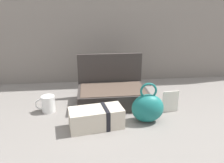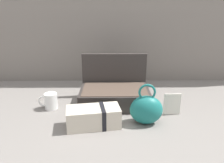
{
  "view_description": "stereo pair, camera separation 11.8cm",
  "coord_description": "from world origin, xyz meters",
  "px_view_note": "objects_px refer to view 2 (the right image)",
  "views": [
    {
      "loc": [
        -0.11,
        -1.13,
        0.58
      ],
      "look_at": [
        0.02,
        -0.02,
        0.19
      ],
      "focal_mm": 35.74,
      "sensor_mm": 36.0,
      "label": 1
    },
    {
      "loc": [
        0.01,
        -1.14,
        0.58
      ],
      "look_at": [
        0.02,
        -0.02,
        0.19
      ],
      "focal_mm": 35.74,
      "sensor_mm": 36.0,
      "label": 2
    }
  ],
  "objects_px": {
    "info_card_left": "(172,104)",
    "coffee_mug": "(51,101)",
    "teal_pouch_handbag": "(146,109)",
    "cream_toiletry_bag": "(94,117)",
    "open_suitcase": "(115,92)"
  },
  "relations": [
    {
      "from": "teal_pouch_handbag",
      "to": "info_card_left",
      "type": "distance_m",
      "value": 0.18
    },
    {
      "from": "open_suitcase",
      "to": "cream_toiletry_bag",
      "type": "distance_m",
      "value": 0.3
    },
    {
      "from": "open_suitcase",
      "to": "info_card_left",
      "type": "bearing_deg",
      "value": -27.52
    },
    {
      "from": "coffee_mug",
      "to": "cream_toiletry_bag",
      "type": "bearing_deg",
      "value": -36.94
    },
    {
      "from": "cream_toiletry_bag",
      "to": "coffee_mug",
      "type": "xyz_separation_m",
      "value": [
        -0.27,
        0.2,
        -0.0
      ]
    },
    {
      "from": "info_card_left",
      "to": "coffee_mug",
      "type": "bearing_deg",
      "value": 170.17
    },
    {
      "from": "teal_pouch_handbag",
      "to": "info_card_left",
      "type": "bearing_deg",
      "value": 30.84
    },
    {
      "from": "coffee_mug",
      "to": "open_suitcase",
      "type": "bearing_deg",
      "value": 12.28
    },
    {
      "from": "cream_toiletry_bag",
      "to": "info_card_left",
      "type": "height_order",
      "value": "info_card_left"
    },
    {
      "from": "teal_pouch_handbag",
      "to": "cream_toiletry_bag",
      "type": "relative_size",
      "value": 0.77
    },
    {
      "from": "teal_pouch_handbag",
      "to": "coffee_mug",
      "type": "height_order",
      "value": "teal_pouch_handbag"
    },
    {
      "from": "teal_pouch_handbag",
      "to": "info_card_left",
      "type": "height_order",
      "value": "teal_pouch_handbag"
    },
    {
      "from": "teal_pouch_handbag",
      "to": "coffee_mug",
      "type": "xyz_separation_m",
      "value": [
        -0.53,
        0.17,
        -0.03
      ]
    },
    {
      "from": "open_suitcase",
      "to": "coffee_mug",
      "type": "relative_size",
      "value": 3.7
    },
    {
      "from": "open_suitcase",
      "to": "coffee_mug",
      "type": "xyz_separation_m",
      "value": [
        -0.37,
        -0.08,
        -0.02
      ]
    }
  ]
}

